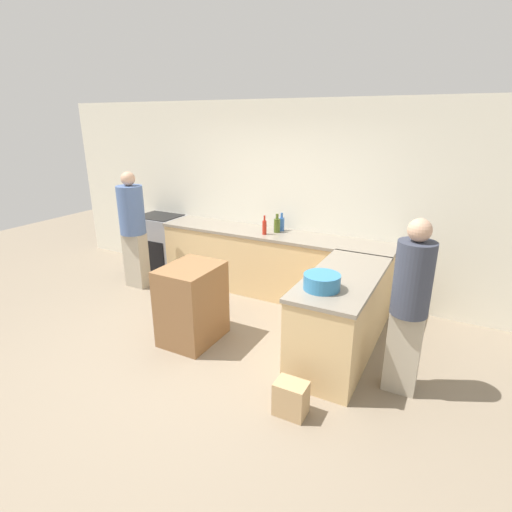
% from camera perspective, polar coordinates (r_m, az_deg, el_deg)
% --- Properties ---
extents(ground_plane, '(14.00, 14.00, 0.00)m').
position_cam_1_polar(ground_plane, '(4.54, -8.57, -13.78)').
color(ground_plane, gray).
extents(wall_back, '(8.00, 0.06, 2.70)m').
position_cam_1_polar(wall_back, '(5.84, 3.80, 8.21)').
color(wall_back, silver).
rests_on(wall_back, ground_plane).
extents(counter_back, '(3.41, 0.65, 0.92)m').
position_cam_1_polar(counter_back, '(5.78, 2.22, -1.03)').
color(counter_back, '#D6B27A').
rests_on(counter_back, ground_plane).
extents(counter_peninsula, '(0.69, 1.64, 0.92)m').
position_cam_1_polar(counter_peninsula, '(4.37, 12.00, -8.33)').
color(counter_peninsula, '#D6B27A').
rests_on(counter_peninsula, ground_plane).
extents(range_oven, '(0.72, 0.60, 0.93)m').
position_cam_1_polar(range_oven, '(6.89, -13.43, 1.83)').
color(range_oven, '#99999E').
rests_on(range_oven, ground_plane).
extents(island_table, '(0.56, 0.71, 0.90)m').
position_cam_1_polar(island_table, '(4.62, -9.12, -6.74)').
color(island_table, brown).
rests_on(island_table, ground_plane).
extents(mixing_bowl, '(0.35, 0.35, 0.15)m').
position_cam_1_polar(mixing_bowl, '(3.79, 9.39, -3.65)').
color(mixing_bowl, teal).
rests_on(mixing_bowl, counter_peninsula).
extents(water_bottle_blue, '(0.08, 0.08, 0.26)m').
position_cam_1_polar(water_bottle_blue, '(5.72, 3.67, 4.63)').
color(water_bottle_blue, '#386BB7').
rests_on(water_bottle_blue, counter_back).
extents(hot_sauce_bottle, '(0.06, 0.06, 0.27)m').
position_cam_1_polar(hot_sauce_bottle, '(5.52, 1.21, 4.17)').
color(hot_sauce_bottle, red).
rests_on(hot_sauce_bottle, counter_back).
extents(olive_oil_bottle, '(0.09, 0.09, 0.27)m').
position_cam_1_polar(olive_oil_bottle, '(5.63, 3.02, 4.45)').
color(olive_oil_bottle, '#475B1E').
rests_on(olive_oil_bottle, counter_back).
extents(person_by_range, '(0.37, 0.37, 1.74)m').
position_cam_1_polar(person_by_range, '(6.16, -17.18, 4.03)').
color(person_by_range, '#ADA38E').
rests_on(person_by_range, ground_plane).
extents(person_at_peninsula, '(0.33, 0.33, 1.67)m').
position_cam_1_polar(person_at_peninsula, '(3.79, 21.11, -6.22)').
color(person_at_peninsula, '#ADA38E').
rests_on(person_at_peninsula, ground_plane).
extents(paper_bag, '(0.28, 0.20, 0.31)m').
position_cam_1_polar(paper_bag, '(3.67, 5.01, -19.60)').
color(paper_bag, tan).
rests_on(paper_bag, ground_plane).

